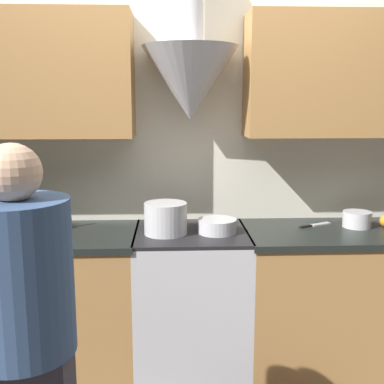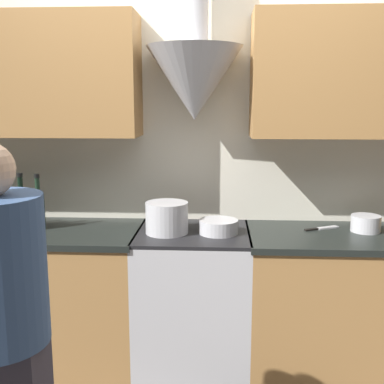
{
  "view_description": "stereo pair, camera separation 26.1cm",
  "coord_description": "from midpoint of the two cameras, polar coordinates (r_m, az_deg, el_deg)",
  "views": [
    {
      "loc": [
        -0.12,
        -2.32,
        1.65
      ],
      "look_at": [
        0.0,
        0.25,
        1.17
      ],
      "focal_mm": 45.0,
      "sensor_mm": 36.0,
      "label": 1
    },
    {
      "loc": [
        0.15,
        -2.32,
        1.65
      ],
      "look_at": [
        0.0,
        0.25,
        1.17
      ],
      "focal_mm": 45.0,
      "sensor_mm": 36.0,
      "label": 2
    }
  ],
  "objects": [
    {
      "name": "wall_back",
      "position": [
        2.94,
        -3.45,
        7.13
      ],
      "size": [
        8.4,
        0.55,
        2.6
      ],
      "color": "silver",
      "rests_on": "ground_plane"
    },
    {
      "name": "counter_left",
      "position": [
        3.08,
        -21.64,
        -12.86
      ],
      "size": [
        1.32,
        0.62,
        0.92
      ],
      "color": "#B27F47",
      "rests_on": "ground_plane"
    },
    {
      "name": "counter_right",
      "position": [
        3.05,
        14.72,
        -12.71
      ],
      "size": [
        1.16,
        0.62,
        0.92
      ],
      "color": "#B27F47",
      "rests_on": "ground_plane"
    },
    {
      "name": "stove_range",
      "position": [
        2.92,
        -2.72,
        -13.37
      ],
      "size": [
        0.65,
        0.6,
        0.92
      ],
      "color": "silver",
      "rests_on": "ground_plane"
    },
    {
      "name": "wine_bottle_6",
      "position": [
        2.93,
        -22.86,
        -2.14
      ],
      "size": [
        0.08,
        0.08,
        0.33
      ],
      "color": "black",
      "rests_on": "counter_left"
    },
    {
      "name": "wine_bottle_7",
      "position": [
        2.89,
        -21.0,
        -2.04
      ],
      "size": [
        0.07,
        0.07,
        0.33
      ],
      "color": "black",
      "rests_on": "counter_left"
    },
    {
      "name": "stock_pot",
      "position": [
        2.71,
        -5.92,
        -3.16
      ],
      "size": [
        0.24,
        0.24,
        0.18
      ],
      "color": "silver",
      "rests_on": "stove_range"
    },
    {
      "name": "mixing_bowl",
      "position": [
        2.73,
        0.26,
        -4.08
      ],
      "size": [
        0.22,
        0.22,
        0.08
      ],
      "color": "silver",
      "rests_on": "stove_range"
    },
    {
      "name": "saucepan",
      "position": [
        2.98,
        16.64,
        -3.15
      ],
      "size": [
        0.17,
        0.17,
        0.09
      ],
      "color": "silver",
      "rests_on": "counter_right"
    },
    {
      "name": "chefs_knife",
      "position": [
        2.96,
        11.95,
        -3.88
      ],
      "size": [
        0.22,
        0.13,
        0.01
      ],
      "rotation": [
        0.0,
        0.0,
        0.46
      ],
      "color": "silver",
      "rests_on": "counter_right"
    },
    {
      "name": "person_foreground_left",
      "position": [
        1.83,
        -23.39,
        -16.8
      ],
      "size": [
        0.35,
        0.35,
        1.53
      ],
      "color": "#38333D",
      "rests_on": "ground_plane"
    }
  ]
}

